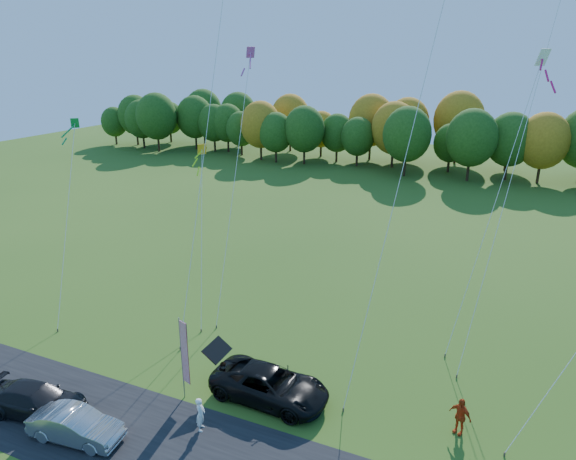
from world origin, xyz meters
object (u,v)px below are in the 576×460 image
at_px(black_suv, 270,385).
at_px(feather_flag, 184,351).
at_px(silver_sedan, 76,426).
at_px(person_east, 460,416).

xyz_separation_m(black_suv, feather_flag, (-3.72, -1.66, 1.89)).
distance_m(black_suv, silver_sedan, 8.85).
xyz_separation_m(silver_sedan, person_east, (15.30, 7.24, 0.20)).
xyz_separation_m(black_suv, silver_sedan, (-6.56, -5.95, -0.12)).
bearing_deg(black_suv, feather_flag, 116.45).
bearing_deg(feather_flag, silver_sedan, -123.57).
height_order(black_suv, silver_sedan, black_suv).
height_order(person_east, feather_flag, feather_flag).
relative_size(black_suv, silver_sedan, 1.38).
height_order(black_suv, feather_flag, feather_flag).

